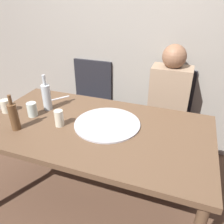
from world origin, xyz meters
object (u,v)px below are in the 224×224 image
at_px(beer_bottle, 14,116).
at_px(tumbler_far, 59,118).
at_px(wine_glass, 32,109).
at_px(table_knife, 57,99).
at_px(chair_left, 89,97).
at_px(wine_bottle, 47,97).
at_px(chair_right, 168,109).
at_px(dining_table, 95,134).
at_px(tumbler_near, 6,106).
at_px(pizza_tray, 107,124).
at_px(guest_in_sweater, 167,104).

xyz_separation_m(beer_bottle, tumbler_far, (0.26, 0.14, -0.04)).
relative_size(wine_glass, table_knife, 0.49).
bearing_deg(chair_left, wine_bottle, 88.90).
distance_m(wine_bottle, chair_right, 1.19).
relative_size(wine_glass, chair_right, 0.12).
relative_size(beer_bottle, table_knife, 1.17).
bearing_deg(chair_left, dining_table, 117.53).
distance_m(tumbler_near, table_knife, 0.42).
xyz_separation_m(pizza_tray, tumbler_near, (-0.81, -0.09, 0.04)).
xyz_separation_m(dining_table, tumbler_near, (-0.73, -0.04, 0.12)).
xyz_separation_m(wine_bottle, chair_right, (0.88, 0.73, -0.32)).
bearing_deg(pizza_tray, beer_bottle, -154.82).
xyz_separation_m(beer_bottle, tumbler_near, (-0.24, 0.18, -0.05)).
bearing_deg(wine_glass, pizza_tray, 7.28).
height_order(pizza_tray, wine_bottle, wine_bottle).
height_order(pizza_tray, chair_left, chair_left).
distance_m(wine_bottle, guest_in_sweater, 1.07).
xyz_separation_m(pizza_tray, wine_bottle, (-0.53, 0.06, 0.11)).
height_order(pizza_tray, tumbler_far, tumbler_far).
bearing_deg(pizza_tray, chair_right, 66.22).
bearing_deg(wine_bottle, guest_in_sweater, 33.42).
xyz_separation_m(tumbler_far, chair_left, (-0.21, 0.92, -0.27)).
height_order(wine_bottle, table_knife, wine_bottle).
relative_size(tumbler_far, table_knife, 0.54).
xyz_separation_m(dining_table, beer_bottle, (-0.49, -0.22, 0.17)).
bearing_deg(tumbler_far, chair_right, 54.21).
height_order(dining_table, pizza_tray, pizza_tray).
distance_m(pizza_tray, table_knife, 0.62).
height_order(wine_bottle, guest_in_sweater, guest_in_sweater).
bearing_deg(dining_table, wine_glass, -177.20).
distance_m(tumbler_near, tumbler_far, 0.50).
height_order(tumbler_near, chair_left, chair_left).
bearing_deg(tumbler_near, pizza_tray, 6.48).
relative_size(beer_bottle, chair_left, 0.29).
xyz_separation_m(tumbler_near, table_knife, (0.25, 0.34, -0.05)).
xyz_separation_m(beer_bottle, guest_in_sweater, (0.92, 0.91, -0.18)).
bearing_deg(pizza_tray, tumbler_far, -157.95).
height_order(wine_glass, guest_in_sweater, guest_in_sweater).
distance_m(dining_table, beer_bottle, 0.56).
bearing_deg(chair_right, pizza_tray, 66.22).
xyz_separation_m(chair_left, guest_in_sweater, (0.87, -0.15, 0.13)).
bearing_deg(dining_table, guest_in_sweater, 58.09).
bearing_deg(tumbler_near, tumbler_far, -3.87).
relative_size(dining_table, beer_bottle, 6.32).
relative_size(pizza_tray, tumbler_far, 3.98).
bearing_deg(guest_in_sweater, dining_table, 58.09).
height_order(tumbler_near, table_knife, tumbler_near).
bearing_deg(chair_left, tumbler_far, 102.62).
bearing_deg(chair_right, tumbler_near, 37.19).
height_order(dining_table, tumbler_far, tumbler_far).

